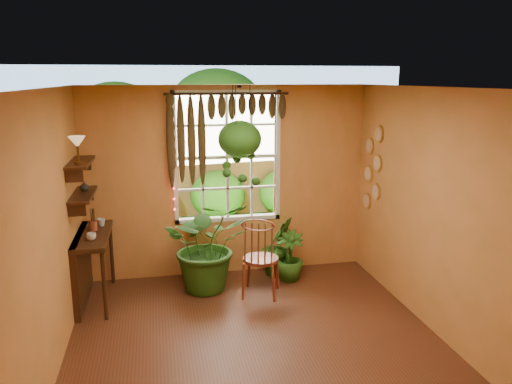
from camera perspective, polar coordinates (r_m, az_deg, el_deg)
floor at (r=5.48m, az=0.48°, el=-17.70°), size 4.50×4.50×0.00m
ceiling at (r=4.72m, az=0.54°, el=11.80°), size 4.50×4.50×0.00m
wall_back at (r=7.08m, az=-3.26°, el=1.17°), size 4.00×0.00×4.00m
wall_left at (r=4.94m, az=-22.92°, el=-5.11°), size 0.00×4.50×4.50m
wall_right at (r=5.68m, az=20.69°, el=-2.64°), size 0.00×4.50×4.50m
window at (r=7.05m, az=-3.33°, el=4.01°), size 1.52×0.10×1.86m
valance_vine at (r=6.85m, az=-3.96°, el=8.60°), size 1.70×0.12×1.10m
string_lights at (r=6.89m, az=-9.52°, el=4.06°), size 0.03×0.03×1.54m
wall_plates at (r=7.16m, az=13.16°, el=2.62°), size 0.04×0.32×1.10m
counter_ledge at (r=6.67m, az=-18.92°, el=-7.42°), size 0.40×1.20×0.90m
shelf_lower at (r=6.43m, az=-19.17°, el=-0.30°), size 0.25×0.90×0.04m
shelf_upper at (r=6.35m, az=-19.44°, el=3.21°), size 0.25×0.90×0.04m
backyard at (r=11.65m, az=-5.37°, el=5.47°), size 14.00×10.00×12.00m
windsor_chair at (r=6.56m, az=0.50°, el=-8.82°), size 0.60×0.61×1.24m
potted_plant_left at (r=6.69m, az=-5.49°, el=-6.00°), size 1.14×0.99×1.26m
potted_plant_mid at (r=7.22m, az=2.48°, el=-6.14°), size 0.58×0.52×0.86m
potted_plant_right at (r=7.06m, az=3.82°, el=-7.30°), size 0.48×0.48×0.71m
hanging_basket at (r=6.71m, az=-1.87°, el=5.45°), size 0.58×0.58×1.36m
cup_a at (r=6.28m, az=-18.31°, el=-4.86°), size 0.12×0.12×0.09m
cup_b at (r=6.82m, az=-17.27°, el=-3.33°), size 0.14×0.14×0.10m
brush_jar at (r=6.64m, az=-18.15°, el=-3.00°), size 0.10×0.10×0.36m
shelf_vase at (r=6.54m, az=-19.04°, el=0.64°), size 0.14×0.14×0.12m
tiffany_lamp at (r=6.09m, az=-19.76°, el=5.23°), size 0.19×0.19×0.32m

